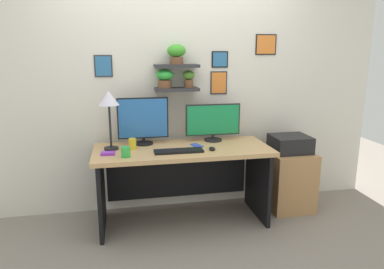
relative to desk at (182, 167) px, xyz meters
The scene contains 14 objects.
ground_plane 0.54m from the desk, 90.00° to the right, with size 8.00×8.00×0.00m, color gray.
back_wall_assembly 0.90m from the desk, 89.78° to the left, with size 4.40×0.24×2.70m.
desk is the anchor object (origin of this frame).
monitor_left 0.59m from the desk, 155.07° to the left, with size 0.49×0.18×0.46m.
monitor_right 0.56m from the desk, 24.92° to the left, with size 0.56×0.18×0.37m.
keyboard 0.30m from the desk, 107.26° to the right, with size 0.44×0.14×0.02m, color black.
computer_mouse 0.39m from the desk, 36.94° to the right, with size 0.06×0.09×0.03m, color black.
desk_lamp 0.92m from the desk, behind, with size 0.19×0.19×0.54m.
cell_phone 0.26m from the desk, ahead, with size 0.07×0.14×0.01m, color blue.
coffee_mug 0.64m from the desk, 154.17° to the right, with size 0.08×0.08×0.09m, color green.
pen_cup 0.53m from the desk, behind, with size 0.07×0.07×0.10m, color yellow.
scissors_tray 0.73m from the desk, 167.42° to the right, with size 0.12×0.08×0.02m, color purple.
drawer_cabinet 1.18m from the desk, ahead, with size 0.44×0.50×0.61m, color tan.
printer 1.16m from the desk, ahead, with size 0.38×0.34×0.17m, color black.
Camera 1 is at (-0.55, -3.19, 1.64)m, focal length 33.36 mm.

